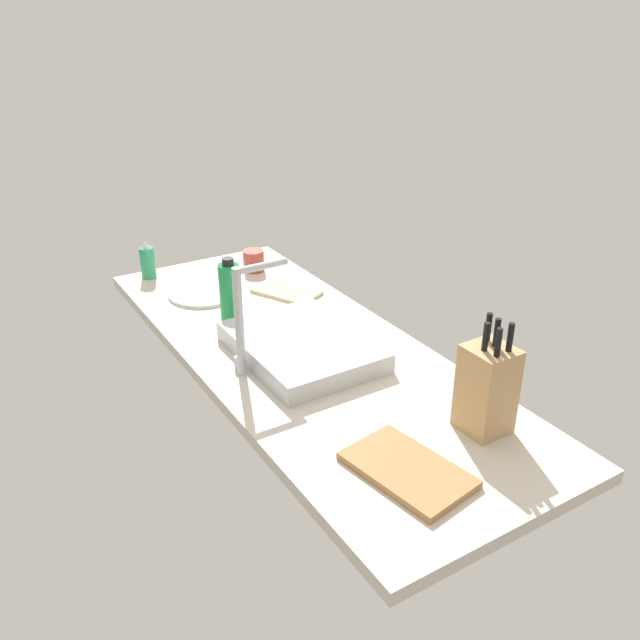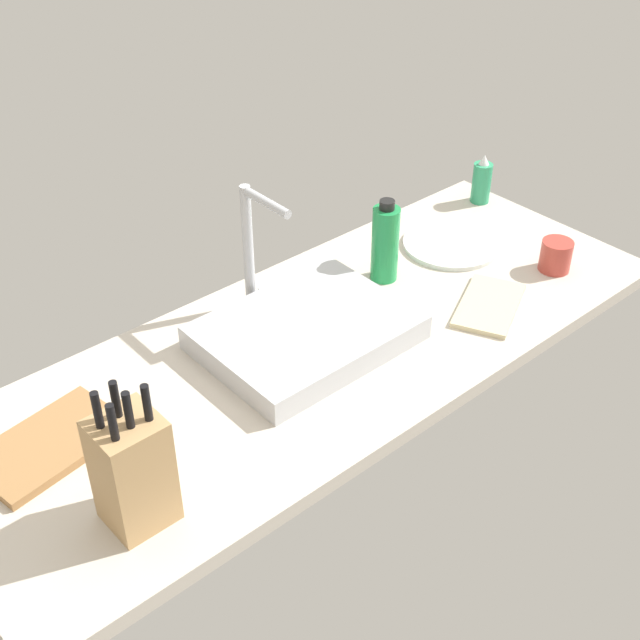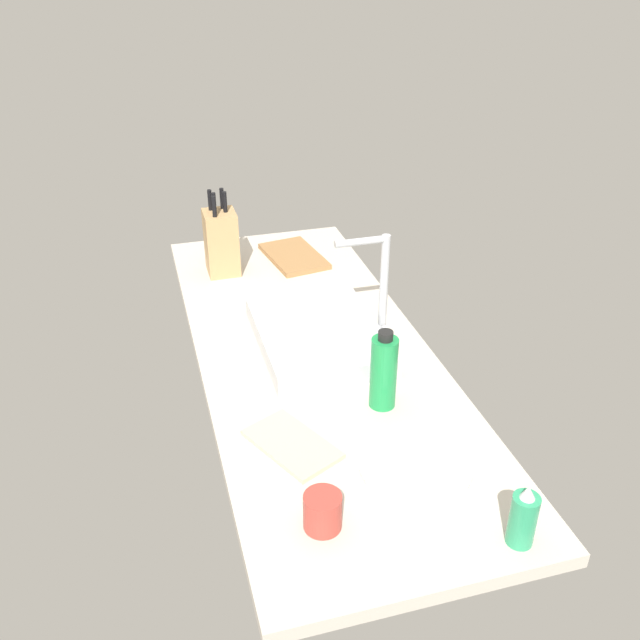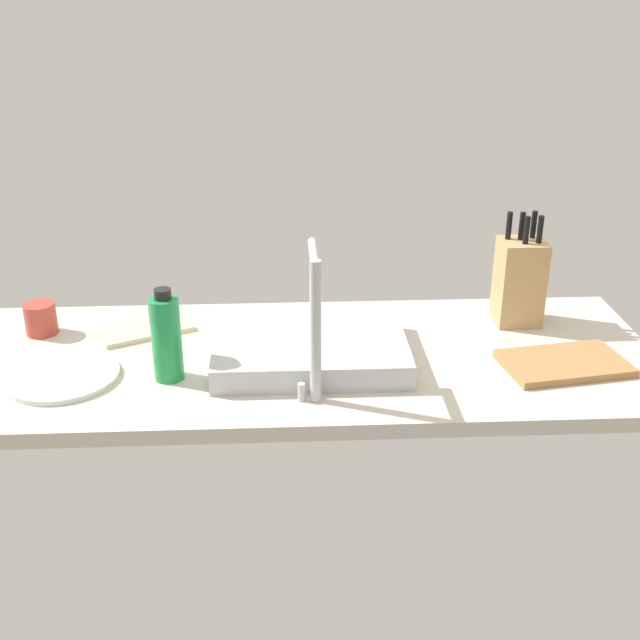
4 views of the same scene
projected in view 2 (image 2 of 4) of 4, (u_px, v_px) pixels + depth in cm
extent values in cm
cube|color=beige|center=(322.00, 349.00, 187.95)|extent=(169.45, 64.09, 3.50)
cube|color=#B7BABF|center=(306.00, 332.00, 185.24)|extent=(44.29, 33.48, 5.71)
cylinder|color=#B7BABF|center=(248.00, 249.00, 189.33)|extent=(2.40, 2.40, 31.25)
cylinder|color=#B7BABF|center=(266.00, 202.00, 176.34)|extent=(2.00, 14.57, 2.00)
cylinder|color=#B7BABF|center=(263.00, 294.00, 199.16)|extent=(1.60, 1.60, 4.00)
cube|color=tan|center=(133.00, 472.00, 140.25)|extent=(11.15, 10.58, 21.80)
cylinder|color=black|center=(112.00, 422.00, 128.94)|extent=(1.41, 1.41, 6.92)
cylinder|color=black|center=(97.00, 410.00, 131.21)|extent=(1.41, 1.41, 6.92)
cylinder|color=black|center=(128.00, 410.00, 131.21)|extent=(1.41, 1.41, 6.92)
cylinder|color=black|center=(116.00, 399.00, 133.31)|extent=(1.41, 1.41, 6.92)
cylinder|color=black|center=(147.00, 403.00, 132.61)|extent=(1.41, 1.41, 6.92)
cube|color=#9E7042|center=(50.00, 444.00, 159.75)|extent=(29.90, 21.11, 1.80)
cylinder|color=#2D9966|center=(481.00, 183.00, 237.76)|extent=(5.36, 5.36, 11.50)
cone|color=silver|center=(484.00, 159.00, 233.59)|extent=(2.95, 2.95, 2.80)
cylinder|color=#1E8E47|center=(385.00, 244.00, 202.96)|extent=(6.65, 6.65, 19.03)
cylinder|color=black|center=(387.00, 205.00, 196.76)|extent=(3.66, 3.66, 2.20)
cylinder|color=silver|center=(451.00, 244.00, 220.42)|extent=(25.19, 25.19, 1.20)
cube|color=beige|center=(489.00, 305.00, 197.68)|extent=(25.86, 21.38, 1.20)
cylinder|color=#B23D33|center=(556.00, 256.00, 209.29)|extent=(7.78, 7.78, 7.94)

